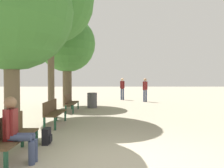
{
  "coord_description": "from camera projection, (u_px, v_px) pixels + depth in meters",
  "views": [
    {
      "loc": [
        -0.08,
        -4.29,
        1.66
      ],
      "look_at": [
        -0.07,
        5.59,
        1.41
      ],
      "focal_mm": 35.0,
      "sensor_mm": 36.0,
      "label": 1
    }
  ],
  "objects": [
    {
      "name": "ground_plane",
      "position": [
        116.0,
        162.0,
        4.33
      ],
      "size": [
        80.0,
        80.0,
        0.0
      ],
      "primitive_type": "plane",
      "color": "gray"
    },
    {
      "name": "pedestrian_near",
      "position": [
        145.0,
        88.0,
        15.49
      ],
      "size": [
        0.34,
        0.29,
        1.68
      ],
      "color": "#384260",
      "rests_on": "ground_plane"
    },
    {
      "name": "tree_row_0",
      "position": [
        11.0,
        9.0,
        5.74
      ],
      "size": [
        3.27,
        3.27,
        5.14
      ],
      "color": "brown",
      "rests_on": "ground_plane"
    },
    {
      "name": "tree_row_2",
      "position": [
        67.0,
        44.0,
        12.89
      ],
      "size": [
        3.34,
        3.34,
        5.39
      ],
      "color": "brown",
      "rests_on": "ground_plane"
    },
    {
      "name": "backpack",
      "position": [
        47.0,
        136.0,
        5.49
      ],
      "size": [
        0.2,
        0.3,
        0.41
      ],
      "color": "black",
      "rests_on": "ground_plane"
    },
    {
      "name": "trash_bin",
      "position": [
        92.0,
        100.0,
        12.35
      ],
      "size": [
        0.55,
        0.55,
        0.85
      ],
      "color": "#4C4C51",
      "rests_on": "ground_plane"
    },
    {
      "name": "person_seated",
      "position": [
        16.0,
        128.0,
        4.25
      ],
      "size": [
        0.62,
        0.35,
        1.31
      ],
      "color": "#384260",
      "rests_on": "ground_plane"
    },
    {
      "name": "tree_row_1",
      "position": [
        50.0,
        0.0,
        9.44
      ],
      "size": [
        3.78,
        3.78,
        6.98
      ],
      "color": "brown",
      "rests_on": "ground_plane"
    },
    {
      "name": "bench_row_1",
      "position": [
        53.0,
        111.0,
        7.74
      ],
      "size": [
        0.43,
        1.61,
        0.87
      ],
      "color": "#4C3823",
      "rests_on": "ground_plane"
    },
    {
      "name": "pedestrian_mid",
      "position": [
        122.0,
        87.0,
        16.92
      ],
      "size": [
        0.34,
        0.25,
        1.7
      ],
      "color": "#384260",
      "rests_on": "ground_plane"
    },
    {
      "name": "bench_row_0",
      "position": [
        11.0,
        134.0,
        4.5
      ],
      "size": [
        0.43,
        1.61,
        0.87
      ],
      "color": "#4C3823",
      "rests_on": "ground_plane"
    },
    {
      "name": "bench_row_2",
      "position": [
        70.0,
        101.0,
        10.98
      ],
      "size": [
        0.43,
        1.61,
        0.87
      ],
      "color": "#4C3823",
      "rests_on": "ground_plane"
    }
  ]
}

